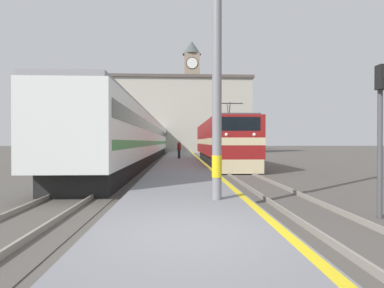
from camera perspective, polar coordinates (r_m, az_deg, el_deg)
name	(u,v)px	position (r m, az deg, el deg)	size (l,w,h in m)	color
ground_plane	(180,158)	(35.22, -2.23, -2.67)	(200.00, 200.00, 0.00)	#514C47
platform	(181,159)	(30.22, -2.18, -2.86)	(3.58, 140.00, 0.35)	slate
rail_track_near	(213,160)	(30.43, 4.07, -3.11)	(2.84, 140.00, 0.16)	#514C47
rail_track_far	(143,160)	(30.44, -9.32, -3.11)	(2.83, 140.00, 0.16)	#514C47
locomotive_train	(221,142)	(24.99, 5.50, 0.34)	(2.92, 16.01, 4.63)	black
passenger_train	(144,139)	(31.14, -9.16, 0.99)	(2.92, 43.41, 4.12)	black
catenary_mast	(220,37)	(8.67, 5.40, 19.71)	(2.76, 0.28, 8.87)	gray
person_on_platform	(179,149)	(28.01, -2.48, -1.00)	(0.34, 0.34, 1.64)	#23232D
clock_tower	(192,93)	(67.53, -0.03, 9.76)	(4.14, 4.14, 24.26)	gray
station_building	(171,115)	(53.76, -4.02, 5.48)	(28.36, 7.22, 13.21)	#B7B2A3
signal_post	(382,116)	(8.78, 32.44, 4.57)	(0.30, 0.39, 3.80)	#4C4C51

